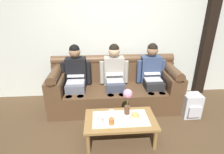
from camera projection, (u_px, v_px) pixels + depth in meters
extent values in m
plane|color=#4C3823|center=(121.00, 146.00, 2.61)|extent=(14.00, 14.00, 0.00)
cube|color=silver|center=(112.00, 28.00, 3.61)|extent=(6.00, 0.12, 2.90)
cube|color=black|center=(209.00, 27.00, 3.64)|extent=(0.20, 0.20, 2.90)
cube|color=#513823|center=(115.00, 97.00, 3.54)|extent=(2.42, 0.88, 0.42)
cube|color=#513823|center=(113.00, 71.00, 3.68)|extent=(2.42, 0.22, 0.40)
cylinder|color=#513823|center=(113.00, 59.00, 3.58)|extent=(2.42, 0.18, 0.18)
cube|color=#513823|center=(57.00, 82.00, 3.33)|extent=(0.28, 0.88, 0.28)
cylinder|color=#513823|center=(56.00, 73.00, 3.26)|extent=(0.18, 0.88, 0.18)
cube|color=#513823|center=(170.00, 79.00, 3.48)|extent=(0.28, 0.88, 0.28)
cylinder|color=#513823|center=(171.00, 70.00, 3.41)|extent=(0.18, 0.88, 0.18)
cube|color=#595B66|center=(76.00, 86.00, 3.32)|extent=(0.34, 0.40, 0.15)
cylinder|color=#595B66|center=(70.00, 107.00, 3.19)|extent=(0.12, 0.12, 0.42)
cylinder|color=#595B66|center=(81.00, 107.00, 3.20)|extent=(0.12, 0.12, 0.42)
cube|color=black|center=(76.00, 72.00, 3.47)|extent=(0.38, 0.22, 0.54)
cylinder|color=black|center=(64.00, 74.00, 3.42)|extent=(0.09, 0.09, 0.44)
cylinder|color=black|center=(89.00, 73.00, 3.46)|extent=(0.09, 0.09, 0.44)
sphere|color=#936B4C|center=(75.00, 52.00, 3.30)|extent=(0.21, 0.21, 0.21)
sphere|color=black|center=(74.00, 50.00, 3.28)|extent=(0.19, 0.19, 0.19)
cube|color=silver|center=(76.00, 81.00, 3.31)|extent=(0.31, 0.22, 0.02)
cube|color=silver|center=(76.00, 73.00, 3.41)|extent=(0.31, 0.20, 0.10)
cube|color=black|center=(76.00, 74.00, 3.40)|extent=(0.27, 0.17, 0.08)
cube|color=#383D4C|center=(115.00, 85.00, 3.37)|extent=(0.34, 0.40, 0.15)
cylinder|color=#383D4C|center=(111.00, 105.00, 3.24)|extent=(0.12, 0.12, 0.42)
cylinder|color=#383D4C|center=(122.00, 105.00, 3.25)|extent=(0.12, 0.12, 0.42)
cube|color=gray|center=(114.00, 70.00, 3.52)|extent=(0.38, 0.22, 0.54)
cylinder|color=gray|center=(102.00, 73.00, 3.47)|extent=(0.09, 0.09, 0.44)
cylinder|color=gray|center=(126.00, 72.00, 3.51)|extent=(0.09, 0.09, 0.44)
sphere|color=tan|center=(114.00, 51.00, 3.35)|extent=(0.21, 0.21, 0.21)
sphere|color=black|center=(114.00, 49.00, 3.33)|extent=(0.19, 0.19, 0.19)
cube|color=silver|center=(115.00, 80.00, 3.36)|extent=(0.31, 0.22, 0.02)
cube|color=silver|center=(114.00, 72.00, 3.45)|extent=(0.31, 0.21, 0.07)
cube|color=black|center=(114.00, 72.00, 3.44)|extent=(0.27, 0.18, 0.06)
cube|color=#232326|center=(153.00, 83.00, 3.43)|extent=(0.34, 0.40, 0.15)
cylinder|color=#232326|center=(150.00, 104.00, 3.29)|extent=(0.12, 0.12, 0.42)
cylinder|color=#232326|center=(161.00, 103.00, 3.30)|extent=(0.12, 0.12, 0.42)
cube|color=navy|center=(150.00, 69.00, 3.57)|extent=(0.38, 0.22, 0.54)
cylinder|color=navy|center=(139.00, 71.00, 3.52)|extent=(0.09, 0.09, 0.44)
cylinder|color=navy|center=(162.00, 71.00, 3.56)|extent=(0.09, 0.09, 0.44)
sphere|color=#936B4C|center=(152.00, 50.00, 3.40)|extent=(0.21, 0.21, 0.21)
sphere|color=black|center=(153.00, 48.00, 3.38)|extent=(0.19, 0.19, 0.19)
cube|color=silver|center=(153.00, 79.00, 3.41)|extent=(0.31, 0.22, 0.02)
cube|color=silver|center=(151.00, 71.00, 3.51)|extent=(0.31, 0.20, 0.09)
cube|color=black|center=(151.00, 71.00, 3.50)|extent=(0.27, 0.17, 0.07)
cube|color=olive|center=(120.00, 120.00, 2.63)|extent=(1.03, 0.59, 0.04)
cube|color=beige|center=(120.00, 118.00, 2.62)|extent=(0.81, 0.41, 0.01)
cylinder|color=olive|center=(88.00, 143.00, 2.44)|extent=(0.06, 0.06, 0.32)
cylinder|color=olive|center=(155.00, 140.00, 2.51)|extent=(0.06, 0.06, 0.32)
cylinder|color=olive|center=(90.00, 121.00, 2.89)|extent=(0.06, 0.06, 0.32)
cylinder|color=olive|center=(147.00, 119.00, 2.96)|extent=(0.06, 0.06, 0.32)
cylinder|color=brown|center=(127.00, 110.00, 2.70)|extent=(0.08, 0.08, 0.13)
cylinder|color=#3D7538|center=(127.00, 101.00, 2.64)|extent=(0.01, 0.01, 0.16)
sphere|color=pink|center=(128.00, 94.00, 2.59)|extent=(0.14, 0.14, 0.14)
cylinder|color=silver|center=(135.00, 117.00, 2.58)|extent=(0.15, 0.15, 0.06)
sphere|color=tan|center=(135.00, 116.00, 2.58)|extent=(0.12, 0.12, 0.12)
cylinder|color=silver|center=(100.00, 120.00, 2.48)|extent=(0.08, 0.08, 0.11)
cylinder|color=white|center=(112.00, 114.00, 2.62)|extent=(0.07, 0.07, 0.11)
cylinder|color=#B26633|center=(112.00, 121.00, 2.48)|extent=(0.08, 0.08, 0.08)
cylinder|color=white|center=(119.00, 117.00, 2.57)|extent=(0.07, 0.07, 0.09)
cube|color=#B7B7BC|center=(191.00, 105.00, 3.23)|extent=(0.31, 0.25, 0.44)
cube|color=#B7B7BC|center=(195.00, 112.00, 3.11)|extent=(0.22, 0.05, 0.20)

